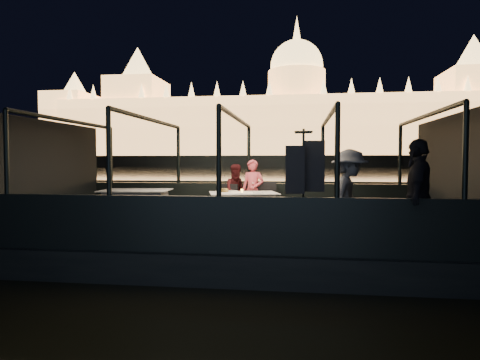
# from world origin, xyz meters

# --- Properties ---
(river_water) EXTENTS (500.00, 500.00, 0.00)m
(river_water) POSITION_xyz_m (0.00, 80.00, 0.00)
(river_water) COLOR black
(river_water) RESTS_ON ground
(boat_hull) EXTENTS (8.60, 4.40, 1.00)m
(boat_hull) POSITION_xyz_m (0.00, 0.00, 0.00)
(boat_hull) COLOR black
(boat_hull) RESTS_ON river_water
(boat_deck) EXTENTS (8.00, 4.00, 0.04)m
(boat_deck) POSITION_xyz_m (0.00, 0.00, 0.48)
(boat_deck) COLOR black
(boat_deck) RESTS_ON boat_hull
(gunwale_port) EXTENTS (8.00, 0.08, 0.90)m
(gunwale_port) POSITION_xyz_m (0.00, 2.00, 0.95)
(gunwale_port) COLOR black
(gunwale_port) RESTS_ON boat_deck
(gunwale_starboard) EXTENTS (8.00, 0.08, 0.90)m
(gunwale_starboard) POSITION_xyz_m (0.00, -2.00, 0.95)
(gunwale_starboard) COLOR black
(gunwale_starboard) RESTS_ON boat_deck
(cabin_glass_port) EXTENTS (8.00, 0.02, 1.40)m
(cabin_glass_port) POSITION_xyz_m (0.00, 2.00, 2.10)
(cabin_glass_port) COLOR #99B2B2
(cabin_glass_port) RESTS_ON gunwale_port
(cabin_glass_starboard) EXTENTS (8.00, 0.02, 1.40)m
(cabin_glass_starboard) POSITION_xyz_m (0.00, -2.00, 2.10)
(cabin_glass_starboard) COLOR #99B2B2
(cabin_glass_starboard) RESTS_ON gunwale_starboard
(cabin_roof_glass) EXTENTS (8.00, 4.00, 0.02)m
(cabin_roof_glass) POSITION_xyz_m (0.00, 0.00, 2.80)
(cabin_roof_glass) COLOR #99B2B2
(cabin_roof_glass) RESTS_ON boat_deck
(end_wall_fore) EXTENTS (0.02, 4.00, 2.30)m
(end_wall_fore) POSITION_xyz_m (-4.00, 0.00, 1.65)
(end_wall_fore) COLOR black
(end_wall_fore) RESTS_ON boat_deck
(end_wall_aft) EXTENTS (0.02, 4.00, 2.30)m
(end_wall_aft) POSITION_xyz_m (4.00, 0.00, 1.65)
(end_wall_aft) COLOR black
(end_wall_aft) RESTS_ON boat_deck
(canopy_ribs) EXTENTS (8.00, 4.00, 2.30)m
(canopy_ribs) POSITION_xyz_m (0.00, 0.00, 1.65)
(canopy_ribs) COLOR black
(canopy_ribs) RESTS_ON boat_deck
(embankment) EXTENTS (400.00, 140.00, 6.00)m
(embankment) POSITION_xyz_m (0.00, 210.00, 1.00)
(embankment) COLOR #423D33
(embankment) RESTS_ON ground
(parliament_building) EXTENTS (220.00, 32.00, 60.00)m
(parliament_building) POSITION_xyz_m (0.00, 175.00, 29.00)
(parliament_building) COLOR #F2D18C
(parliament_building) RESTS_ON embankment
(dining_table_central) EXTENTS (1.67, 1.38, 0.77)m
(dining_table_central) POSITION_xyz_m (0.04, 0.67, 0.89)
(dining_table_central) COLOR silver
(dining_table_central) RESTS_ON boat_deck
(dining_table_aft) EXTENTS (1.64, 1.27, 0.80)m
(dining_table_aft) POSITION_xyz_m (-2.43, 0.74, 0.89)
(dining_table_aft) COLOR white
(dining_table_aft) RESTS_ON boat_deck
(chair_port_left) EXTENTS (0.54, 0.54, 0.89)m
(chair_port_left) POSITION_xyz_m (-0.40, 1.36, 0.95)
(chair_port_left) COLOR black
(chair_port_left) RESTS_ON boat_deck
(chair_port_right) EXTENTS (0.48, 0.48, 0.95)m
(chair_port_right) POSITION_xyz_m (0.48, 1.37, 0.95)
(chair_port_right) COLOR black
(chair_port_right) RESTS_ON boat_deck
(coat_stand) EXTENTS (0.65, 0.58, 1.97)m
(coat_stand) POSITION_xyz_m (1.30, -1.58, 1.40)
(coat_stand) COLOR black
(coat_stand) RESTS_ON boat_deck
(person_woman_coral) EXTENTS (0.59, 0.45, 1.49)m
(person_woman_coral) POSITION_xyz_m (0.15, 1.51, 1.25)
(person_woman_coral) COLOR #E45362
(person_woman_coral) RESTS_ON boat_deck
(person_man_maroon) EXTENTS (0.79, 0.70, 1.38)m
(person_man_maroon) POSITION_xyz_m (-0.24, 1.65, 1.25)
(person_man_maroon) COLOR #421215
(person_man_maroon) RESTS_ON boat_deck
(passenger_stripe) EXTENTS (0.90, 1.20, 1.65)m
(passenger_stripe) POSITION_xyz_m (2.07, -1.19, 1.35)
(passenger_stripe) COLOR silver
(passenger_stripe) RESTS_ON boat_deck
(passenger_dark) EXTENTS (0.77, 1.14, 1.79)m
(passenger_dark) POSITION_xyz_m (3.03, -1.73, 1.35)
(passenger_dark) COLOR black
(passenger_dark) RESTS_ON boat_deck
(wine_bottle) EXTENTS (0.08, 0.08, 0.29)m
(wine_bottle) POSITION_xyz_m (-0.49, 0.56, 1.42)
(wine_bottle) COLOR #12341C
(wine_bottle) RESTS_ON dining_table_central
(bread_basket) EXTENTS (0.24, 0.24, 0.07)m
(bread_basket) POSITION_xyz_m (-0.42, 0.82, 1.31)
(bread_basket) COLOR brown
(bread_basket) RESTS_ON dining_table_central
(amber_candle) EXTENTS (0.06, 0.06, 0.08)m
(amber_candle) POSITION_xyz_m (0.00, 0.69, 1.31)
(amber_candle) COLOR yellow
(amber_candle) RESTS_ON dining_table_central
(plate_near) EXTENTS (0.30, 0.30, 0.02)m
(plate_near) POSITION_xyz_m (0.36, 0.60, 1.27)
(plate_near) COLOR white
(plate_near) RESTS_ON dining_table_central
(plate_far) EXTENTS (0.33, 0.33, 0.02)m
(plate_far) POSITION_xyz_m (-0.27, 1.04, 1.27)
(plate_far) COLOR silver
(plate_far) RESTS_ON dining_table_central
(wine_glass_white) EXTENTS (0.07, 0.07, 0.17)m
(wine_glass_white) POSITION_xyz_m (-0.52, 0.58, 1.36)
(wine_glass_white) COLOR silver
(wine_glass_white) RESTS_ON dining_table_central
(wine_glass_red) EXTENTS (0.08, 0.08, 0.20)m
(wine_glass_red) POSITION_xyz_m (0.22, 0.95, 1.36)
(wine_glass_red) COLOR white
(wine_glass_red) RESTS_ON dining_table_central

